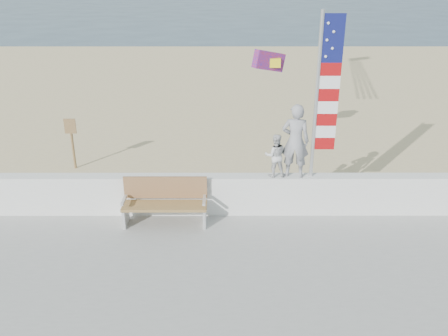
{
  "coord_description": "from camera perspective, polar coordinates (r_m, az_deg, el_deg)",
  "views": [
    {
      "loc": [
        0.19,
        -7.59,
        5.22
      ],
      "look_at": [
        0.2,
        1.8,
        1.35
      ],
      "focal_mm": 38.0,
      "sensor_mm": 36.0,
      "label": 1
    }
  ],
  "objects": [
    {
      "name": "bench",
      "position": [
        10.27,
        -7.11,
        -3.96
      ],
      "size": [
        1.8,
        0.57,
        1.0
      ],
      "color": "olive",
      "rests_on": "boardwalk"
    },
    {
      "name": "sand",
      "position": [
        17.38,
        -0.68,
        5.07
      ],
      "size": [
        90.0,
        40.0,
        0.08
      ],
      "primitive_type": "cube",
      "color": "#D2BE8C",
      "rests_on": "ground"
    },
    {
      "name": "seawall",
      "position": [
        10.63,
        -1.08,
        -3.18
      ],
      "size": [
        30.0,
        0.35,
        0.9
      ],
      "primitive_type": "cube",
      "color": "silver",
      "rests_on": "boardwalk"
    },
    {
      "name": "parafoil_kite",
      "position": [
        13.68,
        5.5,
        12.69
      ],
      "size": [
        0.99,
        0.7,
        0.68
      ],
      "color": "red",
      "rests_on": "ground"
    },
    {
      "name": "sign",
      "position": [
        13.84,
        -17.83,
        3.31
      ],
      "size": [
        0.32,
        0.07,
        1.46
      ],
      "color": "olive",
      "rests_on": "sand"
    },
    {
      "name": "ground",
      "position": [
        9.21,
        -1.26,
        -12.12
      ],
      "size": [
        220.0,
        220.0,
        0.0
      ],
      "primitive_type": "plane",
      "color": "#294153",
      "rests_on": "ground"
    },
    {
      "name": "flag",
      "position": [
        10.05,
        11.84,
        9.13
      ],
      "size": [
        0.5,
        0.08,
        3.5
      ],
      "color": "silver",
      "rests_on": "seawall"
    },
    {
      "name": "child",
      "position": [
        10.32,
        6.19,
        1.51
      ],
      "size": [
        0.48,
        0.38,
        0.96
      ],
      "primitive_type": "imported",
      "rotation": [
        0.0,
        0.0,
        3.18
      ],
      "color": "silver",
      "rests_on": "seawall"
    },
    {
      "name": "adult",
      "position": [
        10.27,
        8.57,
        3.23
      ],
      "size": [
        0.66,
        0.5,
        1.63
      ],
      "primitive_type": "imported",
      "rotation": [
        0.0,
        0.0,
        2.94
      ],
      "color": "gray",
      "rests_on": "seawall"
    }
  ]
}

